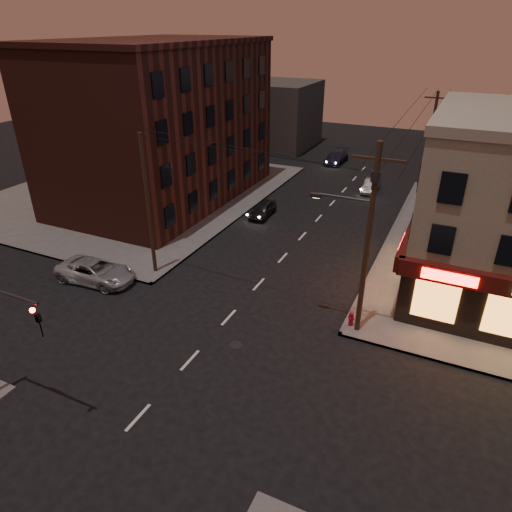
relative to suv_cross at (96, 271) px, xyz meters
The scene contains 14 objects.
ground 10.33m from the suv_cross, 22.83° to the right, with size 120.00×120.00×0.00m, color black.
sidewalk_nw 17.25m from the suv_cross, 119.53° to the left, with size 24.00×28.00×0.15m, color #514F4C.
brick_apartment 16.89m from the suv_cross, 108.43° to the left, with size 12.00×20.00×13.00m, color #461D16.
bg_building_ne_a 41.43m from the suv_cross, 55.35° to the left, with size 10.00×12.00×7.00m, color #3F3D3A.
bg_building_nw 38.30m from the suv_cross, 95.26° to the left, with size 9.00×10.00×8.00m, color #3F3D3A.
bg_building_ne_b 52.65m from the suv_cross, 65.87° to the left, with size 8.00×8.00×6.00m, color #3F3D3A.
utility_pole_main 17.05m from the suv_cross, ahead, with size 4.20×0.44×10.00m.
utility_pole_far 32.64m from the suv_cross, 59.79° to the left, with size 0.26×0.26×9.00m, color #382619.
utility_pole_west 5.39m from the suv_cross, 42.78° to the left, with size 0.24×0.24×9.00m, color #382619.
suv_cross is the anchor object (origin of this frame).
sedan_near 15.29m from the suv_cross, 70.75° to the left, with size 1.46×3.63×1.24m, color black.
sedan_mid 27.40m from the suv_cross, 64.20° to the left, with size 1.24×3.57×1.18m, color gray.
sedan_far 33.54m from the suv_cross, 79.64° to the left, with size 1.90×4.68×1.36m, color #1C1E38.
fire_hydrant 16.03m from the suv_cross, ahead, with size 0.38×0.38×0.84m.
Camera 1 is at (10.37, -14.43, 14.75)m, focal length 32.00 mm.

